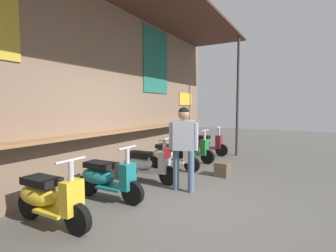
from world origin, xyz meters
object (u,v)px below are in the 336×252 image
(scooter_maroon, at_px, (205,143))
(merchandise_crate, at_px, (223,169))
(scooter_yellow, at_px, (48,197))
(scooter_teal, at_px, (106,177))
(scooter_cream, at_px, (171,155))
(scooter_green, at_px, (190,149))
(shopper_with_handbag, at_px, (183,141))
(scooter_silver, at_px, (144,164))

(scooter_maroon, xyz_separation_m, merchandise_crate, (-2.28, -1.34, -0.23))
(scooter_yellow, xyz_separation_m, scooter_teal, (1.13, -0.00, 0.00))
(scooter_yellow, distance_m, scooter_maroon, 5.89)
(scooter_cream, bearing_deg, scooter_teal, -91.66)
(scooter_yellow, relative_size, merchandise_crate, 3.69)
(scooter_green, height_order, scooter_maroon, same)
(scooter_yellow, xyz_separation_m, scooter_cream, (3.51, -0.00, 0.00))
(scooter_teal, distance_m, merchandise_crate, 2.83)
(scooter_yellow, relative_size, scooter_teal, 1.00)
(scooter_yellow, bearing_deg, scooter_green, 89.40)
(shopper_with_handbag, bearing_deg, scooter_yellow, -45.07)
(scooter_silver, xyz_separation_m, scooter_maroon, (3.58, 0.00, 0.00))
(scooter_cream, relative_size, shopper_with_handbag, 0.86)
(scooter_maroon, bearing_deg, scooter_yellow, -91.73)
(scooter_yellow, height_order, scooter_green, same)
(scooter_cream, xyz_separation_m, shopper_with_handbag, (-1.33, -0.98, 0.59))
(scooter_green, relative_size, scooter_maroon, 1.00)
(merchandise_crate, bearing_deg, scooter_teal, 151.74)
(scooter_yellow, height_order, merchandise_crate, scooter_yellow)
(scooter_silver, bearing_deg, scooter_green, 86.23)
(scooter_silver, bearing_deg, scooter_teal, -93.77)
(scooter_teal, height_order, scooter_silver, same)
(scooter_teal, height_order, scooter_cream, same)
(shopper_with_handbag, bearing_deg, scooter_silver, -118.50)
(scooter_silver, bearing_deg, merchandise_crate, 40.34)
(scooter_silver, bearing_deg, scooter_cream, 86.23)
(scooter_yellow, relative_size, scooter_cream, 1.00)
(scooter_silver, bearing_deg, shopper_with_handbag, -11.46)
(scooter_green, relative_size, shopper_with_handbag, 0.86)
(scooter_green, xyz_separation_m, shopper_with_handbag, (-2.48, -0.98, 0.59))
(scooter_silver, relative_size, shopper_with_handbag, 0.86)
(scooter_cream, height_order, merchandise_crate, scooter_cream)
(scooter_green, xyz_separation_m, scooter_maroon, (1.22, 0.00, 0.00))
(scooter_yellow, bearing_deg, shopper_with_handbag, 65.14)
(scooter_green, distance_m, shopper_with_handbag, 2.74)
(shopper_with_handbag, relative_size, merchandise_crate, 4.28)
(merchandise_crate, bearing_deg, scooter_green, 51.73)
(scooter_teal, distance_m, scooter_green, 3.54)
(scooter_silver, xyz_separation_m, scooter_cream, (1.20, 0.00, 0.00))
(scooter_cream, bearing_deg, scooter_maroon, 88.34)
(scooter_maroon, distance_m, shopper_with_handbag, 3.88)
(shopper_with_handbag, bearing_deg, merchandise_crate, 145.33)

